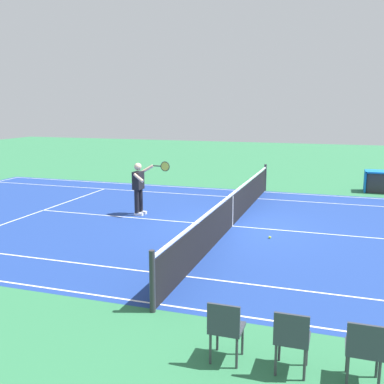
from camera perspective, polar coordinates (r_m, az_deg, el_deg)
name	(u,v)px	position (r m, az deg, el deg)	size (l,w,h in m)	color
ground_plane	(232,226)	(13.14, 5.05, -4.29)	(60.00, 60.00, 0.00)	#2D7247
court_slab	(232,226)	(13.14, 5.05, -4.29)	(24.20, 11.40, 0.00)	navy
court_line_markings	(232,226)	(13.14, 5.05, -4.27)	(23.85, 11.05, 0.01)	white
tennis_net	(232,209)	(13.02, 5.08, -2.20)	(0.10, 11.70, 1.08)	#2D2D33
tennis_player_near	(139,186)	(14.37, -6.62, 0.78)	(1.09, 0.78, 1.70)	black
tennis_ball	(270,237)	(12.06, 9.74, -5.64)	(0.07, 0.07, 0.07)	#CCE01E
spectator_chair_1	(365,348)	(6.20, 20.85, -17.84)	(0.44, 0.44, 0.88)	#38383D
spectator_chair_2	(292,337)	(6.20, 12.43, -17.33)	(0.44, 0.44, 0.88)	#38383D
spectator_chair_3	(226,327)	(6.32, 4.23, -16.50)	(0.44, 0.44, 0.88)	#38383D
equipment_cart_tarped	(380,181)	(19.59, 22.54, 1.25)	(1.25, 0.84, 0.85)	#2D2D33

